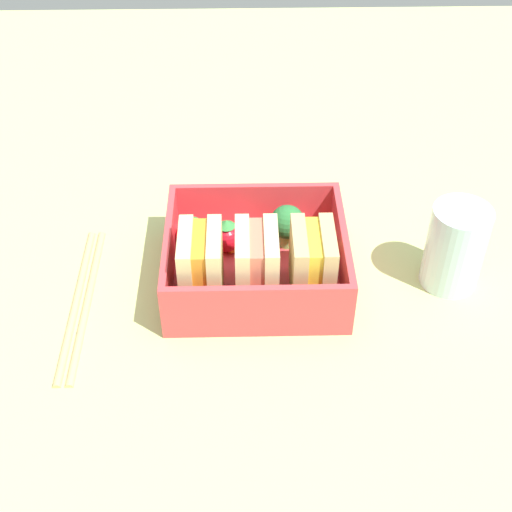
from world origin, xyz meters
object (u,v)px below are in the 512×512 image
(sandwich_left, at_px, (312,263))
(broccoli_floret, at_px, (287,223))
(carrot_stick_left, at_px, (315,245))
(carrot_stick_far_left, at_px, (255,241))
(strawberry_left, at_px, (227,236))
(sandwich_center, at_px, (201,264))
(strawberry_far_left, at_px, (192,235))
(chopstick_pair, at_px, (81,300))
(drinking_glass, at_px, (455,247))
(sandwich_center_left, at_px, (257,264))

(sandwich_left, relative_size, broccoli_floret, 1.46)
(carrot_stick_left, distance_m, carrot_stick_far_left, 0.06)
(sandwich_left, xyz_separation_m, strawberry_left, (0.07, -0.06, -0.02))
(sandwich_center, bearing_deg, carrot_stick_left, -152.53)
(broccoli_floret, relative_size, carrot_stick_far_left, 0.80)
(carrot_stick_left, distance_m, strawberry_far_left, 0.11)
(chopstick_pair, distance_m, drinking_glass, 0.33)
(sandwich_center, xyz_separation_m, chopstick_pair, (0.11, 0.00, -0.04))
(broccoli_floret, xyz_separation_m, strawberry_left, (0.06, 0.00, -0.01))
(sandwich_left, height_order, carrot_stick_left, sandwich_left)
(sandwich_center_left, relative_size, sandwich_center, 1.00)
(broccoli_floret, height_order, strawberry_left, broccoli_floret)
(sandwich_center_left, height_order, chopstick_pair, sandwich_center_left)
(broccoli_floret, distance_m, drinking_glass, 0.15)
(sandwich_left, distance_m, carrot_stick_left, 0.06)
(sandwich_center_left, distance_m, sandwich_center, 0.05)
(drinking_glass, bearing_deg, broccoli_floret, -14.89)
(broccoli_floret, relative_size, strawberry_far_left, 1.18)
(carrot_stick_left, relative_size, broccoli_floret, 1.22)
(sandwich_left, height_order, strawberry_left, sandwich_left)
(carrot_stick_left, bearing_deg, strawberry_far_left, -1.84)
(strawberry_left, bearing_deg, sandwich_center, 69.49)
(strawberry_far_left, bearing_deg, strawberry_left, 177.92)
(sandwich_center, bearing_deg, chopstick_pair, 0.23)
(sandwich_center_left, distance_m, strawberry_far_left, 0.08)
(broccoli_floret, distance_m, chopstick_pair, 0.20)
(carrot_stick_left, bearing_deg, strawberry_left, -1.74)
(carrot_stick_left, xyz_separation_m, strawberry_left, (0.08, -0.00, 0.01))
(carrot_stick_far_left, relative_size, drinking_glass, 0.67)
(strawberry_left, bearing_deg, carrot_stick_far_left, -171.05)
(carrot_stick_left, relative_size, drinking_glass, 0.66)
(strawberry_far_left, bearing_deg, sandwich_center, 100.99)
(sandwich_left, xyz_separation_m, broccoli_floret, (0.02, -0.06, -0.01))
(drinking_glass, bearing_deg, carrot_stick_far_left, -12.38)
(carrot_stick_far_left, relative_size, strawberry_far_left, 1.47)
(drinking_glass, bearing_deg, strawberry_left, -9.72)
(sandwich_center_left, xyz_separation_m, drinking_glass, (-0.17, -0.02, -0.00))
(sandwich_center, xyz_separation_m, strawberry_left, (-0.02, -0.06, -0.02))
(carrot_stick_left, bearing_deg, sandwich_center, 27.47)
(carrot_stick_left, bearing_deg, sandwich_left, 80.95)
(sandwich_center_left, bearing_deg, carrot_stick_far_left, -89.48)
(strawberry_far_left, bearing_deg, chopstick_pair, 30.79)
(strawberry_far_left, bearing_deg, carrot_stick_far_left, -177.14)
(carrot_stick_left, xyz_separation_m, chopstick_pair, (0.21, 0.05, -0.01))
(sandwich_center_left, distance_m, carrot_stick_far_left, 0.07)
(sandwich_left, distance_m, drinking_glass, 0.13)
(sandwich_left, bearing_deg, strawberry_far_left, -28.45)
(carrot_stick_far_left, distance_m, drinking_glass, 0.18)
(sandwich_center_left, height_order, sandwich_center, same)
(carrot_stick_far_left, height_order, drinking_glass, drinking_glass)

